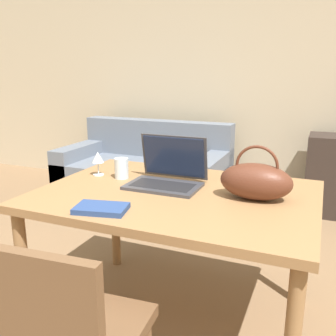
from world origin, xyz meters
TOP-DOWN VIEW (x-y plane):
  - wall_back at (0.00, 3.22)m, footprint 10.00×0.06m
  - dining_table at (-0.09, 0.81)m, footprint 1.37×0.99m
  - chair at (-0.16, -0.00)m, footprint 0.47×0.47m
  - couch at (-1.14, 2.58)m, footprint 1.71×0.91m
  - laptop at (-0.18, 0.92)m, footprint 0.38×0.30m
  - drinking_glass at (-0.46, 0.92)m, footprint 0.08×0.08m
  - wine_glass at (-0.62, 0.93)m, footprint 0.07×0.07m
  - handbag at (0.30, 0.85)m, footprint 0.34×0.18m
  - book at (-0.29, 0.44)m, footprint 0.25×0.19m

SIDE VIEW (x-z plane):
  - couch at x=-1.14m, z-range -0.13..0.69m
  - chair at x=-0.16m, z-range 0.06..0.91m
  - dining_table at x=-0.09m, z-range 0.30..1.05m
  - book at x=-0.29m, z-range 0.76..0.78m
  - drinking_glass at x=-0.46m, z-range 0.76..0.87m
  - laptop at x=-0.18m, z-range 0.70..0.95m
  - handbag at x=0.30m, z-range 0.72..0.98m
  - wine_glass at x=-0.62m, z-range 0.79..0.92m
  - wall_back at x=0.00m, z-range 0.00..2.70m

